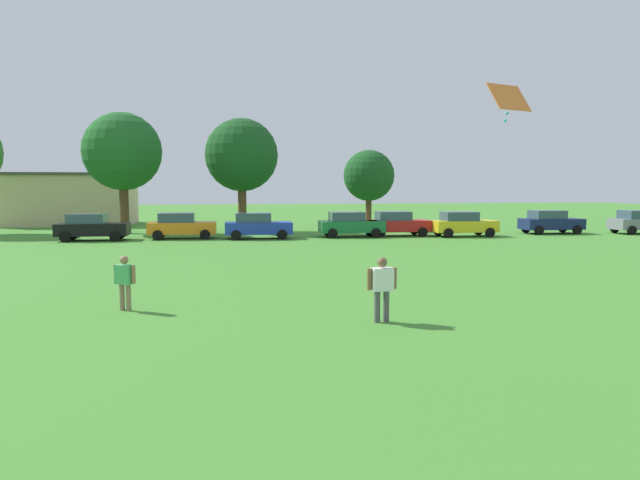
# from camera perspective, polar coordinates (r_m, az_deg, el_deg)

# --- Properties ---
(ground_plane) EXTENTS (160.00, 160.00, 0.00)m
(ground_plane) POSITION_cam_1_polar(r_m,az_deg,el_deg) (29.37, -13.14, -1.36)
(ground_plane) COLOR #42842D
(adult_bystander) EXTENTS (0.78, 0.36, 1.64)m
(adult_bystander) POSITION_cam_1_polar(r_m,az_deg,el_deg) (14.26, 6.25, -4.39)
(adult_bystander) COLOR #4C4C51
(adult_bystander) RESTS_ON ground
(bystander_near_trees) EXTENTS (0.63, 0.49, 1.51)m
(bystander_near_trees) POSITION_cam_1_polar(r_m,az_deg,el_deg) (16.40, -19.04, -3.64)
(bystander_near_trees) COLOR #8C7259
(bystander_near_trees) RESTS_ON ground
(kite) EXTENTS (1.46, 1.02, 1.16)m
(kite) POSITION_cam_1_polar(r_m,az_deg,el_deg) (18.32, 18.44, 13.31)
(kite) COLOR orange
(parked_car_black_0) EXTENTS (4.30, 2.02, 1.68)m
(parked_car_black_0) POSITION_cam_1_polar(r_m,az_deg,el_deg) (38.31, -21.97, 1.23)
(parked_car_black_0) COLOR black
(parked_car_black_0) RESTS_ON ground
(parked_car_orange_1) EXTENTS (4.30, 2.02, 1.68)m
(parked_car_orange_1) POSITION_cam_1_polar(r_m,az_deg,el_deg) (37.89, -13.79, 1.42)
(parked_car_orange_1) COLOR orange
(parked_car_orange_1) RESTS_ON ground
(parked_car_blue_2) EXTENTS (4.30, 2.02, 1.68)m
(parked_car_blue_2) POSITION_cam_1_polar(r_m,az_deg,el_deg) (37.00, -6.34, 1.45)
(parked_car_blue_2) COLOR #1E38AD
(parked_car_blue_2) RESTS_ON ground
(parked_car_green_3) EXTENTS (4.30, 2.02, 1.68)m
(parked_car_green_3) POSITION_cam_1_polar(r_m,az_deg,el_deg) (38.17, 3.06, 1.60)
(parked_car_green_3) COLOR #196B38
(parked_car_green_3) RESTS_ON ground
(parked_car_red_4) EXTENTS (4.30, 2.02, 1.68)m
(parked_car_red_4) POSITION_cam_1_polar(r_m,az_deg,el_deg) (39.22, 7.72, 1.66)
(parked_car_red_4) COLOR red
(parked_car_red_4) RESTS_ON ground
(parked_car_yellow_5) EXTENTS (4.30, 2.02, 1.68)m
(parked_car_yellow_5) POSITION_cam_1_polar(r_m,az_deg,el_deg) (39.65, 14.15, 1.58)
(parked_car_yellow_5) COLOR yellow
(parked_car_yellow_5) RESTS_ON ground
(parked_car_navy_6) EXTENTS (4.30, 2.02, 1.68)m
(parked_car_navy_6) POSITION_cam_1_polar(r_m,az_deg,el_deg) (43.98, 22.13, 1.71)
(parked_car_navy_6) COLOR #141E4C
(parked_car_navy_6) RESTS_ON ground
(tree_left) EXTENTS (5.56, 5.56, 8.66)m
(tree_left) POSITION_cam_1_polar(r_m,az_deg,el_deg) (43.39, -19.24, 8.36)
(tree_left) COLOR brown
(tree_left) RESTS_ON ground
(tree_right) EXTENTS (5.40, 5.40, 8.42)m
(tree_right) POSITION_cam_1_polar(r_m,az_deg,el_deg) (42.91, -7.88, 8.42)
(tree_right) COLOR brown
(tree_right) RESTS_ON ground
(tree_far_right) EXTENTS (4.01, 4.01, 6.25)m
(tree_far_right) POSITION_cam_1_polar(r_m,az_deg,el_deg) (45.08, 4.93, 6.44)
(tree_far_right) COLOR brown
(tree_far_right) RESTS_ON ground
(house_left) EXTENTS (11.18, 6.84, 4.55)m
(house_left) POSITION_cam_1_polar(r_m,az_deg,el_deg) (54.86, -23.90, 3.80)
(house_left) COLOR beige
(house_left) RESTS_ON ground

